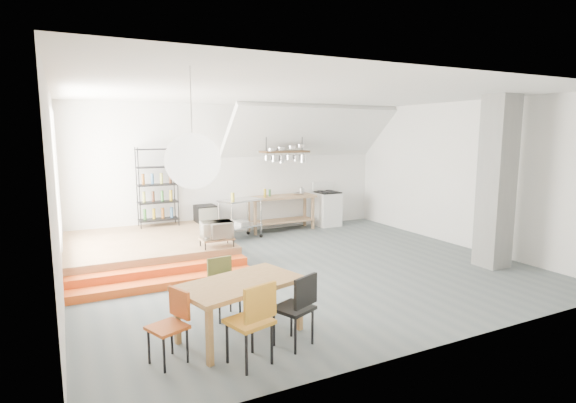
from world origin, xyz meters
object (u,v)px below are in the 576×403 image
dining_table (240,287)px  mini_fridge (206,222)px  stove (327,208)px  rolling_cart (240,213)px

dining_table → mini_fridge: bearing=62.4°
stove → rolling_cart: 2.74m
mini_fridge → dining_table: bearing=-102.0°
stove → mini_fridge: stove is taller
rolling_cart → mini_fridge: rolling_cart is taller
mini_fridge → rolling_cart: bearing=-35.5°
dining_table → rolling_cart: (1.84, 4.89, -0.01)m
stove → dining_table: 7.02m
mini_fridge → stove: bearing=-0.7°
dining_table → mini_fridge: 5.52m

